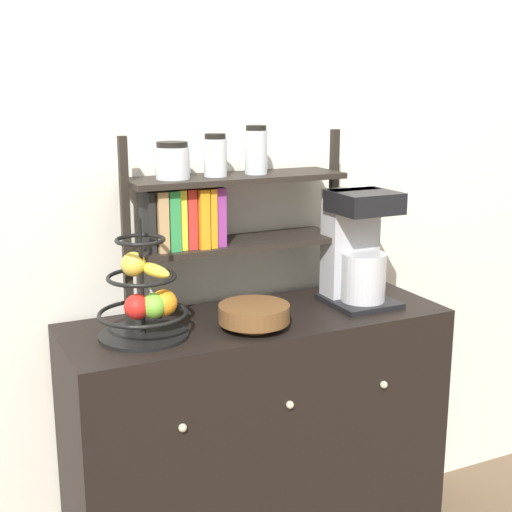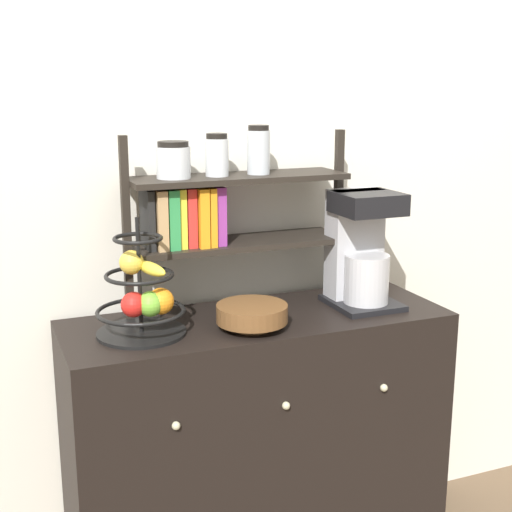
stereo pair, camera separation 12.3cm
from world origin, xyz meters
name	(u,v)px [view 2 (the right image)]	position (x,y,z in m)	size (l,w,h in m)	color
wall_back	(228,184)	(0.00, 0.47, 1.30)	(7.00, 0.05, 2.60)	silver
sideboard	(257,451)	(0.00, 0.21, 0.46)	(1.20, 0.44, 0.92)	black
coffee_maker	(361,249)	(0.36, 0.22, 1.10)	(0.21, 0.23, 0.37)	black
fruit_stand	(143,297)	(-0.37, 0.18, 1.03)	(0.26, 0.26, 0.34)	black
wooden_bowl	(252,315)	(-0.06, 0.12, 0.96)	(0.21, 0.21, 0.07)	brown
shelf_hutch	(212,203)	(-0.11, 0.33, 1.26)	(0.73, 0.20, 0.58)	black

